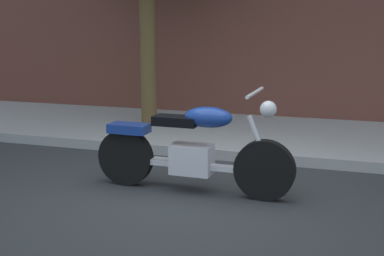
# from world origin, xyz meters

# --- Properties ---
(ground_plane) EXTENTS (60.00, 60.00, 0.00)m
(ground_plane) POSITION_xyz_m (0.00, 0.00, 0.00)
(ground_plane) COLOR #303335
(sidewalk) EXTENTS (18.74, 2.72, 0.14)m
(sidewalk) POSITION_xyz_m (0.00, 2.92, 0.07)
(sidewalk) COLOR #A1A1A1
(sidewalk) RESTS_ON ground
(motorcycle) EXTENTS (2.21, 0.70, 1.13)m
(motorcycle) POSITION_xyz_m (-0.07, 0.24, 0.46)
(motorcycle) COLOR black
(motorcycle) RESTS_ON ground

